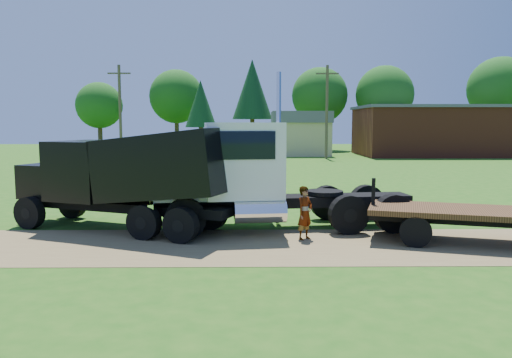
{
  "coord_description": "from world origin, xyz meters",
  "views": [
    {
      "loc": [
        -1.41,
        -13.68,
        3.41
      ],
      "look_at": [
        -1.23,
        2.6,
        1.6
      ],
      "focal_mm": 35.0,
      "sensor_mm": 36.0,
      "label": 1
    }
  ],
  "objects_px": {
    "black_dump_truck": "(129,174)",
    "spectator_a": "(305,213)",
    "flatbed_trailer": "(497,218)",
    "white_semi_tractor": "(246,176)",
    "orange_pickup": "(200,186)"
  },
  "relations": [
    {
      "from": "black_dump_truck",
      "to": "spectator_a",
      "type": "bearing_deg",
      "value": 7.15
    },
    {
      "from": "flatbed_trailer",
      "to": "spectator_a",
      "type": "xyz_separation_m",
      "value": [
        -5.33,
        0.74,
        0.03
      ]
    },
    {
      "from": "white_semi_tractor",
      "to": "orange_pickup",
      "type": "xyz_separation_m",
      "value": [
        -2.0,
        5.29,
        -0.98
      ]
    },
    {
      "from": "orange_pickup",
      "to": "spectator_a",
      "type": "bearing_deg",
      "value": -136.68
    },
    {
      "from": "orange_pickup",
      "to": "spectator_a",
      "type": "height_order",
      "value": "spectator_a"
    },
    {
      "from": "spectator_a",
      "to": "white_semi_tractor",
      "type": "bearing_deg",
      "value": 94.11
    },
    {
      "from": "black_dump_truck",
      "to": "flatbed_trailer",
      "type": "distance_m",
      "value": 11.06
    },
    {
      "from": "black_dump_truck",
      "to": "spectator_a",
      "type": "height_order",
      "value": "black_dump_truck"
    },
    {
      "from": "black_dump_truck",
      "to": "orange_pickup",
      "type": "relative_size",
      "value": 1.39
    },
    {
      "from": "white_semi_tractor",
      "to": "flatbed_trailer",
      "type": "distance_m",
      "value": 7.5
    },
    {
      "from": "orange_pickup",
      "to": "flatbed_trailer",
      "type": "bearing_deg",
      "value": -115.3
    },
    {
      "from": "orange_pickup",
      "to": "white_semi_tractor",
      "type": "bearing_deg",
      "value": -144.93
    },
    {
      "from": "spectator_a",
      "to": "black_dump_truck",
      "type": "bearing_deg",
      "value": 120.15
    },
    {
      "from": "white_semi_tractor",
      "to": "orange_pickup",
      "type": "height_order",
      "value": "white_semi_tractor"
    },
    {
      "from": "flatbed_trailer",
      "to": "black_dump_truck",
      "type": "bearing_deg",
      "value": -173.73
    }
  ]
}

